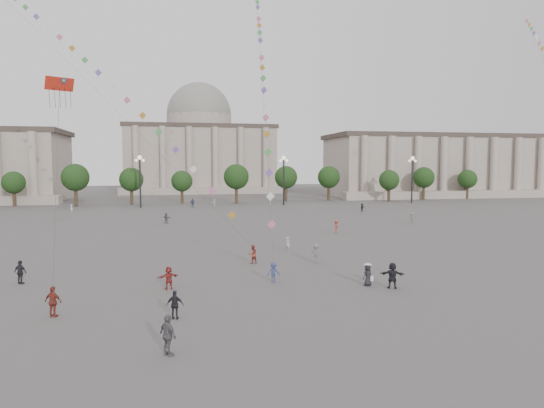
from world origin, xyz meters
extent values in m
plane|color=#4E4C49|center=(0.00, 0.00, 0.00)|extent=(360.00, 360.00, 0.00)
cube|color=#A29688|center=(75.00, 95.00, 8.00)|extent=(80.00, 22.00, 16.00)
cube|color=#433831|center=(75.00, 95.00, 16.60)|extent=(81.60, 22.44, 1.20)
cube|color=#A29688|center=(75.00, 82.00, 1.00)|extent=(84.00, 4.00, 2.00)
cube|color=#A29688|center=(0.00, 130.00, 10.00)|extent=(46.00, 30.00, 20.00)
cube|color=#433831|center=(0.00, 130.00, 20.60)|extent=(46.92, 30.60, 1.20)
cube|color=#A29688|center=(0.00, 113.00, 1.00)|extent=(48.30, 4.00, 2.00)
cylinder|color=#A29688|center=(0.00, 130.00, 22.50)|extent=(21.00, 21.00, 5.00)
sphere|color=gray|center=(0.00, 130.00, 25.00)|extent=(21.00, 21.00, 21.00)
cylinder|color=#332619|center=(-42.00, 78.00, 1.76)|extent=(0.70, 0.70, 3.52)
sphere|color=#183213|center=(-42.00, 78.00, 5.44)|extent=(5.12, 5.12, 5.12)
cylinder|color=#332619|center=(-30.00, 78.00, 1.76)|extent=(0.70, 0.70, 3.52)
sphere|color=#183213|center=(-30.00, 78.00, 5.44)|extent=(5.12, 5.12, 5.12)
cylinder|color=#332619|center=(-18.00, 78.00, 1.76)|extent=(0.70, 0.70, 3.52)
sphere|color=#183213|center=(-18.00, 78.00, 5.44)|extent=(5.12, 5.12, 5.12)
cylinder|color=#332619|center=(-6.00, 78.00, 1.76)|extent=(0.70, 0.70, 3.52)
sphere|color=#183213|center=(-6.00, 78.00, 5.44)|extent=(5.12, 5.12, 5.12)
cylinder|color=#332619|center=(6.00, 78.00, 1.76)|extent=(0.70, 0.70, 3.52)
sphere|color=#183213|center=(6.00, 78.00, 5.44)|extent=(5.12, 5.12, 5.12)
cylinder|color=#332619|center=(18.00, 78.00, 1.76)|extent=(0.70, 0.70, 3.52)
sphere|color=#183213|center=(18.00, 78.00, 5.44)|extent=(5.12, 5.12, 5.12)
cylinder|color=#332619|center=(30.00, 78.00, 1.76)|extent=(0.70, 0.70, 3.52)
sphere|color=#183213|center=(30.00, 78.00, 5.44)|extent=(5.12, 5.12, 5.12)
cylinder|color=#332619|center=(42.00, 78.00, 1.76)|extent=(0.70, 0.70, 3.52)
sphere|color=#183213|center=(42.00, 78.00, 5.44)|extent=(5.12, 5.12, 5.12)
cylinder|color=#332619|center=(54.00, 78.00, 1.76)|extent=(0.70, 0.70, 3.52)
sphere|color=#183213|center=(54.00, 78.00, 5.44)|extent=(5.12, 5.12, 5.12)
cylinder|color=#332619|center=(66.00, 78.00, 1.76)|extent=(0.70, 0.70, 3.52)
sphere|color=#183213|center=(66.00, 78.00, 5.44)|extent=(5.12, 5.12, 5.12)
cylinder|color=#262628|center=(-15.00, 70.00, 5.00)|extent=(0.36, 0.36, 10.00)
sphere|color=#FFE5B2|center=(-15.00, 70.00, 10.20)|extent=(0.90, 0.90, 0.90)
sphere|color=#FFE5B2|center=(-15.70, 70.00, 9.60)|extent=(0.60, 0.60, 0.60)
sphere|color=#FFE5B2|center=(-14.30, 70.00, 9.60)|extent=(0.60, 0.60, 0.60)
cylinder|color=#262628|center=(15.00, 70.00, 5.00)|extent=(0.36, 0.36, 10.00)
sphere|color=#FFE5B2|center=(15.00, 70.00, 10.20)|extent=(0.90, 0.90, 0.90)
sphere|color=#FFE5B2|center=(14.30, 70.00, 9.60)|extent=(0.60, 0.60, 0.60)
sphere|color=#FFE5B2|center=(15.70, 70.00, 9.60)|extent=(0.60, 0.60, 0.60)
cylinder|color=#262628|center=(45.00, 70.00, 5.00)|extent=(0.36, 0.36, 10.00)
sphere|color=#FFE5B2|center=(45.00, 70.00, 10.20)|extent=(0.90, 0.90, 0.90)
sphere|color=#FFE5B2|center=(44.30, 70.00, 9.60)|extent=(0.60, 0.60, 0.60)
sphere|color=#FFE5B2|center=(45.70, 70.00, 9.60)|extent=(0.60, 0.60, 0.60)
imported|color=navy|center=(-4.63, 66.73, 0.96)|extent=(1.19, 0.65, 1.92)
imported|color=black|center=(7.12, -0.66, 0.93)|extent=(1.80, 1.17, 1.85)
imported|color=white|center=(-0.10, 68.00, 0.86)|extent=(1.50, 1.47, 1.72)
imported|color=slate|center=(4.37, 9.15, 0.85)|extent=(1.26, 1.07, 1.69)
imported|color=#B9BAB5|center=(26.77, 34.60, 0.83)|extent=(1.58, 0.63, 1.66)
imported|color=#A13D2B|center=(12.18, 26.44, 0.86)|extent=(1.20, 1.26, 1.71)
imported|color=black|center=(26.36, 53.29, 0.75)|extent=(1.32, 1.27, 1.50)
imported|color=silver|center=(-26.65, 61.45, 0.76)|extent=(0.64, 0.66, 1.52)
imported|color=#57585B|center=(-9.32, 41.43, 0.79)|extent=(1.33, 1.41, 1.59)
imported|color=#B1B1AC|center=(3.17, 15.09, 0.74)|extent=(0.61, 0.64, 1.48)
imported|color=maroon|center=(-14.84, -2.93, 0.89)|extent=(1.13, 0.82, 1.79)
imported|color=black|center=(-19.11, 5.79, 0.88)|extent=(1.11, 0.86, 1.76)
imported|color=maroon|center=(-8.43, 2.21, 0.81)|extent=(1.57, 0.95, 1.61)
imported|color=#59585D|center=(-8.28, -10.00, 0.96)|extent=(1.04, 1.19, 1.93)
imported|color=black|center=(-7.97, -4.68, 0.82)|extent=(1.03, 0.60, 1.65)
imported|color=maroon|center=(-1.24, 9.86, 0.82)|extent=(0.97, 0.87, 1.65)
imported|color=navy|center=(-0.79, 2.72, 0.75)|extent=(1.01, 0.62, 1.50)
imported|color=black|center=(5.69, 0.37, 0.77)|extent=(0.89, 0.75, 1.55)
cone|color=white|center=(5.69, 0.37, 1.62)|extent=(0.52, 0.52, 0.14)
cylinder|color=white|center=(5.69, 0.37, 1.56)|extent=(0.60, 0.60, 0.02)
cube|color=white|center=(5.94, 0.22, 0.55)|extent=(0.22, 0.10, 0.35)
cube|color=red|center=(-16.82, 9.70, 15.17)|extent=(2.17, 1.52, 1.02)
cube|color=green|center=(-17.17, 9.66, 15.42)|extent=(0.40, 0.34, 0.34)
cube|color=#1D4BA1|center=(-16.47, 9.66, 15.42)|extent=(0.40, 0.34, 0.34)
sphere|color=gold|center=(-17.17, 9.62, 15.42)|extent=(0.20, 0.20, 0.20)
sphere|color=gold|center=(-16.47, 9.62, 15.42)|extent=(0.20, 0.20, 0.20)
cylinder|color=#3F3F3F|center=(-15.83, 3.39, 8.38)|extent=(0.02, 0.02, 18.64)
cylinder|color=#3F3F3F|center=(-19.28, 28.00, 20.03)|extent=(0.02, 0.02, 63.18)
cube|color=#C1862D|center=(-2.88, 11.51, 4.18)|extent=(0.76, 0.25, 0.76)
cube|color=#D26F9A|center=(-4.52, 13.16, 6.33)|extent=(0.76, 0.25, 0.76)
cube|color=white|center=(-6.16, 14.81, 8.31)|extent=(0.76, 0.25, 0.76)
cube|color=#815BB7|center=(-7.80, 16.46, 10.20)|extent=(0.76, 0.25, 0.76)
cube|color=#4EAA55|center=(-9.44, 18.11, 12.02)|extent=(0.76, 0.25, 0.76)
cube|color=#C1862D|center=(-11.08, 19.75, 13.78)|extent=(0.76, 0.25, 0.76)
cube|color=#D26F9A|center=(-12.72, 21.40, 15.50)|extent=(0.76, 0.25, 0.76)
cube|color=white|center=(-14.36, 23.05, 17.18)|extent=(0.76, 0.25, 0.76)
cube|color=#815BB7|center=(-16.00, 24.70, 18.83)|extent=(0.76, 0.25, 0.76)
cube|color=#4EAA55|center=(-17.64, 26.35, 20.46)|extent=(0.76, 0.25, 0.76)
cube|color=#C1862D|center=(-19.28, 28.00, 22.06)|extent=(0.76, 0.25, 0.76)
cube|color=#D26F9A|center=(-20.92, 29.65, 23.63)|extent=(0.76, 0.25, 0.76)
cube|color=white|center=(-22.57, 31.30, 25.19)|extent=(0.76, 0.25, 0.76)
cube|color=#815BB7|center=(-24.21, 32.95, 26.73)|extent=(0.76, 0.25, 0.76)
cube|color=#4EAA55|center=(-25.85, 34.60, 28.26)|extent=(0.76, 0.25, 0.76)
cylinder|color=#3F3F3F|center=(3.12, 31.22, 23.40)|extent=(0.02, 0.02, 72.32)
cube|color=#D26F9A|center=(-0.51, 4.75, 4.08)|extent=(0.76, 0.25, 0.76)
cube|color=white|center=(-0.23, 6.79, 6.15)|extent=(0.76, 0.25, 0.76)
cube|color=#815BB7|center=(0.05, 8.82, 8.06)|extent=(0.76, 0.25, 0.76)
cube|color=#4EAA55|center=(0.33, 10.86, 9.88)|extent=(0.76, 0.25, 0.76)
cube|color=#C1862D|center=(0.61, 12.90, 11.63)|extent=(0.76, 0.25, 0.76)
cube|color=#D26F9A|center=(0.89, 14.93, 13.33)|extent=(0.76, 0.25, 0.76)
cube|color=white|center=(1.17, 16.97, 14.98)|extent=(0.76, 0.25, 0.76)
cube|color=#815BB7|center=(1.45, 19.00, 16.60)|extent=(0.76, 0.25, 0.76)
cube|color=#4EAA55|center=(1.73, 21.04, 18.19)|extent=(0.76, 0.25, 0.76)
cube|color=#C1862D|center=(2.00, 23.08, 19.76)|extent=(0.76, 0.25, 0.76)
cube|color=#D26F9A|center=(2.28, 25.11, 21.30)|extent=(0.76, 0.25, 0.76)
cube|color=white|center=(2.56, 27.15, 22.82)|extent=(0.76, 0.25, 0.76)
cube|color=#815BB7|center=(2.84, 29.18, 24.32)|extent=(0.76, 0.25, 0.76)
cube|color=#4EAA55|center=(3.12, 31.22, 25.80)|extent=(0.76, 0.25, 0.76)
cube|color=#C1862D|center=(3.40, 33.26, 27.27)|extent=(0.76, 0.25, 0.76)
cube|color=#D26F9A|center=(3.68, 35.29, 28.72)|extent=(0.76, 0.25, 0.76)
cube|color=white|center=(3.96, 37.33, 30.16)|extent=(0.76, 0.25, 0.76)
cube|color=#815BB7|center=(4.24, 39.36, 31.59)|extent=(0.76, 0.25, 0.76)
cube|color=#4EAA55|center=(4.52, 41.40, 33.00)|extent=(0.76, 0.25, 0.76)
cube|color=#C1862D|center=(44.24, 30.24, 25.45)|extent=(0.76, 0.25, 0.76)
cube|color=#D26F9A|center=(45.48, 32.37, 26.80)|extent=(0.76, 0.25, 0.76)
cube|color=white|center=(46.72, 34.50, 28.14)|extent=(0.76, 0.25, 0.76)
cube|color=#815BB7|center=(47.95, 36.63, 29.46)|extent=(0.76, 0.25, 0.76)
cube|color=#4EAA55|center=(49.19, 38.76, 30.78)|extent=(0.76, 0.25, 0.76)
cube|color=#C1862D|center=(50.43, 40.89, 32.08)|extent=(0.76, 0.25, 0.76)
cube|color=#D26F9A|center=(51.66, 43.01, 33.38)|extent=(0.76, 0.25, 0.76)
camera|label=1|loc=(-7.81, -32.08, 8.74)|focal=32.00mm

